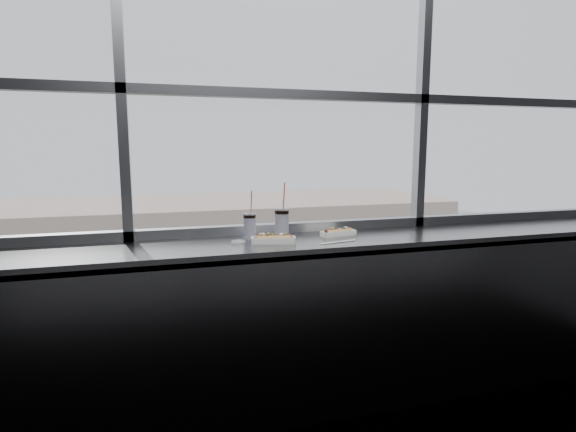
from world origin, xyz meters
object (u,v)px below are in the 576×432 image
object	(u,v)px
tree_center	(167,278)
car_near_c	(224,407)
soda_cup_right	(282,222)
loose_straw	(338,242)
car_far_b	(198,338)
car_near_e	(441,371)
pedestrian_d	(306,304)
hotdog_tray_right	(338,232)
car_far_c	(348,319)
wrapper	(239,242)
soda_cup_left	(250,225)
hotdog_tray_left	(273,239)
car_near_d	(309,395)
pedestrian_c	(233,312)
tree_right	(323,267)

from	to	relation	value
tree_center	car_near_c	bearing A→B (deg)	-80.05
soda_cup_right	car_near_c	world-z (taller)	soda_cup_right
loose_straw	tree_center	bearing A→B (deg)	79.45
car_far_b	car_near_e	distance (m)	14.27
tree_center	pedestrian_d	bearing A→B (deg)	-1.63
hotdog_tray_right	car_near_c	distance (m)	19.70
car_far_c	car_near_e	distance (m)	8.19
hotdog_tray_right	wrapper	world-z (taller)	hotdog_tray_right
soda_cup_left	soda_cup_right	size ratio (longest dim) A/B	0.86
car_near_e	pedestrian_d	world-z (taller)	pedestrian_d
hotdog_tray_left	car_far_c	xyz separation A→B (m)	(11.53, 24.34, -10.97)
pedestrian_d	car_far_c	bearing A→B (deg)	-64.84
wrapper	car_near_d	xyz separation A→B (m)	(6.13, 16.28, -11.11)
pedestrian_d	tree_center	distance (m)	10.38
soda_cup_left	loose_straw	distance (m)	0.55
soda_cup_right	pedestrian_d	distance (m)	31.55
car_far_c	car_near_d	xyz separation A→B (m)	(-5.59, -8.00, -0.15)
soda_cup_left	pedestrian_d	distance (m)	31.58
car_far_c	pedestrian_c	distance (m)	8.25
hotdog_tray_right	car_near_c	size ratio (longest dim) A/B	0.04
car_near_c	tree_center	world-z (taller)	tree_center
soda_cup_right	tree_right	world-z (taller)	soda_cup_right
loose_straw	car_far_b	world-z (taller)	loose_straw
car_far_c	tree_center	world-z (taller)	tree_center
tree_right	car_near_d	bearing A→B (deg)	-113.65
soda_cup_left	loose_straw	world-z (taller)	soda_cup_left
car_far_c	car_near_e	world-z (taller)	car_far_c
wrapper	car_near_c	distance (m)	19.79
car_far_b	car_far_c	size ratio (longest dim) A/B	0.90
wrapper	tree_right	distance (m)	31.60
car_far_b	pedestrian_c	size ratio (longest dim) A/B	3.10
car_near_e	hotdog_tray_left	bearing A→B (deg)	138.52
pedestrian_d	tree_center	xyz separation A→B (m)	(-10.01, 0.28, 2.73)
hotdog_tray_left	car_far_b	distance (m)	26.78
car_near_c	pedestrian_c	bearing A→B (deg)	-8.18
car_far_b	car_near_e	bearing A→B (deg)	-124.01
hotdog_tray_right	car_far_b	world-z (taller)	hotdog_tray_right
hotdog_tray_left	car_near_e	bearing A→B (deg)	63.44
car_far_c	car_near_d	distance (m)	9.76
loose_straw	car_far_b	size ratio (longest dim) A/B	0.04
loose_straw	tree_right	world-z (taller)	loose_straw
car_near_d	tree_right	world-z (taller)	tree_right
hotdog_tray_left	loose_straw	bearing A→B (deg)	-0.84
wrapper	tree_center	distance (m)	29.46
car_far_b	tree_center	distance (m)	5.17
loose_straw	tree_right	bearing A→B (deg)	57.40
loose_straw	tree_right	distance (m)	31.53
pedestrian_d	wrapper	bearing A→B (deg)	-109.62
tree_center	tree_right	world-z (taller)	tree_center
soda_cup_right	car_far_b	bearing A→B (deg)	86.82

